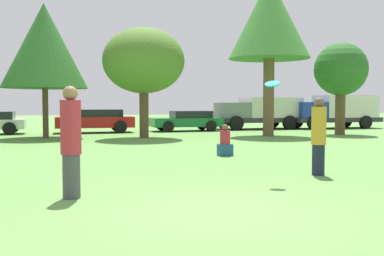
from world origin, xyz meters
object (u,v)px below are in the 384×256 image
Objects in this scene: person_thrower at (71,141)px; bystander_sitting at (225,143)px; parked_car_green at (187,120)px; tree_3 at (144,61)px; tree_5 at (341,70)px; frisbee at (272,84)px; tree_2 at (44,46)px; delivery_truck_blue at (335,110)px; person_catcher at (319,136)px; parked_car_red at (96,120)px; delivery_truck_grey at (260,111)px; tree_4 at (269,19)px.

bystander_sitting is at bearing 37.08° from person_thrower.
person_thrower is 18.90m from parked_car_green.
tree_3 reaches higher than tree_5.
person_thrower is 5.97× the size of frisbee.
bystander_sitting is 11.34m from tree_2.
delivery_truck_blue is at bearing 35.64° from person_thrower.
delivery_truck_blue is (11.92, 16.76, 0.31)m from person_catcher.
parked_car_red is at bearing 0.73° from delivery_truck_blue.
delivery_truck_blue is (12.60, 12.65, 0.80)m from bystander_sitting.
tree_2 reaches higher than tree_5.
person_thrower is 0.30× the size of tree_2.
frisbee is 0.06× the size of delivery_truck_grey.
tree_2 is 0.80× the size of tree_4.
person_thrower is at bearing 84.32° from parked_car_red.
parked_car_green is at bearing 79.80° from frisbee.
person_catcher reaches higher than parked_car_green.
frisbee is 14.69m from tree_2.
tree_4 reaches higher than tree_3.
parked_car_red is (-2.97, 12.44, 0.30)m from bystander_sitting.
delivery_truck_blue is (7.49, 5.29, -4.60)m from tree_4.
delivery_truck_grey is at bearing 68.59° from tree_4.
tree_2 is 9.33m from parked_car_green.
person_thrower is at bearing 45.63° from delivery_truck_blue.
tree_4 is 10.26m from delivery_truck_blue.
parked_car_red is at bearing 52.51° from tree_2.
parked_car_green is (-6.90, 5.16, -2.72)m from tree_5.
bystander_sitting is (0.74, 4.61, -1.61)m from frisbee.
person_thrower is 6.93m from bystander_sitting.
person_catcher is 20.57m from delivery_truck_blue.
tree_4 is (5.84, 11.97, 3.79)m from frisbee.
parked_car_green is at bearing 118.38° from tree_4.
frisbee is (-1.41, -0.50, 1.12)m from person_catcher.
tree_2 is 14.00m from delivery_truck_grey.
person_catcher is 1.79× the size of bystander_sitting.
person_thrower is at bearing -173.54° from frisbee.
tree_4 reaches higher than person_thrower.
tree_5 is 0.78× the size of delivery_truck_blue.
tree_5 is (9.23, 7.32, 2.96)m from bystander_sitting.
bystander_sitting is (-0.67, 4.11, -0.49)m from person_catcher.
delivery_truck_blue is at bearing 35.23° from tree_4.
parked_car_red is (-8.08, 5.08, -5.09)m from tree_4.
tree_5 is at bearing 38.41° from bystander_sitting.
bystander_sitting is at bearing -82.00° from tree_3.
tree_3 is (-1.78, 11.95, 2.71)m from person_catcher.
tree_3 reaches higher than person_thrower.
parked_car_green is (7.04, 17.54, -0.33)m from person_thrower.
tree_2 is (-6.22, 13.19, 3.41)m from person_catcher.
tree_2 reaches higher than frisbee.
tree_4 is at bearing 68.55° from delivery_truck_grey.
parked_car_red is 0.74× the size of delivery_truck_grey.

